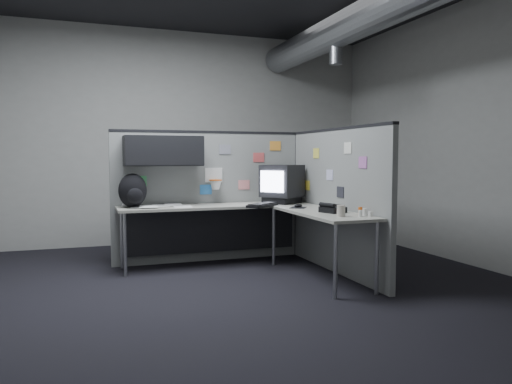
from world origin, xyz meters
name	(u,v)px	position (x,y,z in m)	size (l,w,h in m)	color
room	(301,81)	(0.56, 0.00, 2.10)	(5.62, 5.62, 3.22)	black
partition_back	(198,182)	(-0.25, 1.23, 1.00)	(2.44, 0.42, 1.63)	slate
partition_right	(336,200)	(1.10, 0.22, 0.82)	(0.07, 2.23, 1.63)	slate
desk	(242,217)	(0.15, 0.70, 0.61)	(2.31, 2.11, 0.73)	#9C9B8D
monitor	(282,183)	(0.74, 0.95, 0.98)	(0.58, 0.58, 0.48)	black
keyboard	(262,205)	(0.36, 0.62, 0.75)	(0.46, 0.41, 0.04)	black
mouse	(298,206)	(0.70, 0.35, 0.75)	(0.25, 0.26, 0.04)	black
phone	(332,209)	(0.83, -0.21, 0.77)	(0.26, 0.27, 0.10)	black
bottles	(363,212)	(0.97, -0.58, 0.76)	(0.13, 0.18, 0.08)	silver
cup	(341,211)	(0.74, -0.55, 0.79)	(0.08, 0.08, 0.11)	#B8AFA2
papers	(156,206)	(-0.80, 1.04, 0.74)	(0.80, 0.54, 0.02)	white
backpack	(133,191)	(-1.06, 1.00, 0.92)	(0.36, 0.35, 0.39)	black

